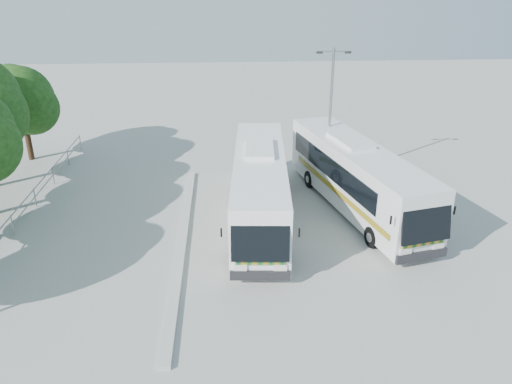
{
  "coord_description": "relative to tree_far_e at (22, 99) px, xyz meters",
  "views": [
    {
      "loc": [
        -0.29,
        -17.73,
        11.04
      ],
      "look_at": [
        1.07,
        2.95,
        1.86
      ],
      "focal_mm": 35.0,
      "sensor_mm": 36.0,
      "label": 1
    }
  ],
  "objects": [
    {
      "name": "kerb_divider",
      "position": [
        10.33,
        -11.3,
        -3.81
      ],
      "size": [
        0.4,
        16.0,
        0.15
      ],
      "primitive_type": "cube",
      "color": "#B2B2AD",
      "rests_on": "ground"
    },
    {
      "name": "tree_far_e",
      "position": [
        0.0,
        0.0,
        0.0
      ],
      "size": [
        4.54,
        4.28,
        5.92
      ],
      "color": "#382314",
      "rests_on": "ground"
    },
    {
      "name": "coach_main",
      "position": [
        13.93,
        -9.45,
        -2.13
      ],
      "size": [
        3.13,
        11.67,
        3.2
      ],
      "rotation": [
        0.0,
        0.0,
        -0.07
      ],
      "color": "white",
      "rests_on": "ground"
    },
    {
      "name": "coach_adjacent",
      "position": [
        18.82,
        -8.57,
        -2.11
      ],
      "size": [
        4.97,
        11.87,
        3.23
      ],
      "rotation": [
        0.0,
        0.0,
        0.23
      ],
      "color": "silver",
      "rests_on": "ground"
    },
    {
      "name": "railing",
      "position": [
        2.63,
        -9.3,
        -3.15
      ],
      "size": [
        0.06,
        22.0,
        1.0
      ],
      "color": "gray",
      "rests_on": "ground"
    },
    {
      "name": "ground",
      "position": [
        12.63,
        -13.3,
        -3.89
      ],
      "size": [
        100.0,
        100.0,
        0.0
      ],
      "primitive_type": "plane",
      "color": "#9F9F9A",
      "rests_on": "ground"
    },
    {
      "name": "lamppost",
      "position": [
        18.11,
        -4.77,
        0.21
      ],
      "size": [
        1.82,
        0.23,
        7.43
      ],
      "rotation": [
        0.0,
        0.0,
        -0.03
      ],
      "color": "gray",
      "rests_on": "ground"
    }
  ]
}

